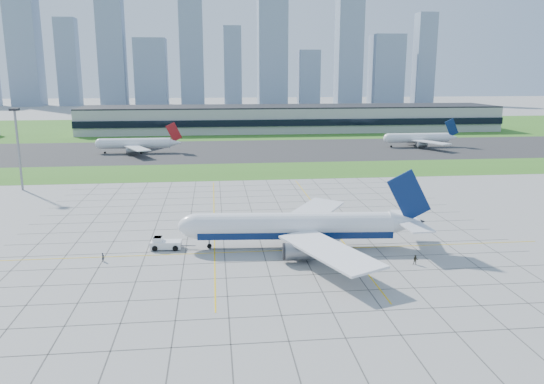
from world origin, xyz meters
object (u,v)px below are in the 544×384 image
object	(u,v)px
pushback_tug	(165,244)
crew_near	(103,257)
distant_jet_2	(419,138)
distant_jet_1	(137,143)
crew_far	(415,260)
light_mast	(17,139)
airliner	(297,227)

from	to	relation	value
pushback_tug	crew_near	xyz separation A→B (m)	(-11.35, -6.43, -0.29)
pushback_tug	distant_jet_2	size ratio (longest dim) A/B	0.22
crew_near	distant_jet_1	distance (m)	146.99
pushback_tug	distant_jet_1	xyz separation A→B (m)	(-24.39, 139.94, 3.33)
pushback_tug	crew_far	size ratio (longest dim) A/B	4.85
crew_far	distant_jet_2	distance (m)	173.14
crew_near	crew_far	xyz separation A→B (m)	(60.22, -8.51, 0.10)
light_mast	pushback_tug	bearing A→B (deg)	-51.86
distant_jet_1	distant_jet_2	size ratio (longest dim) A/B	1.00
crew_far	crew_near	bearing A→B (deg)	-168.93
airliner	distant_jet_2	world-z (taller)	airliner
light_mast	distant_jet_2	xyz separation A→B (m)	(162.35, 82.80, -11.70)
airliner	distant_jet_1	xyz separation A→B (m)	(-52.10, 142.08, -0.09)
distant_jet_1	pushback_tug	bearing A→B (deg)	-80.11
pushback_tug	distant_jet_1	size ratio (longest dim) A/B	0.22
pushback_tug	airliner	bearing A→B (deg)	0.07
light_mast	crew_near	distance (m)	80.86
airliner	pushback_tug	world-z (taller)	airliner
distant_jet_1	crew_near	bearing A→B (deg)	-84.91
distant_jet_1	airliner	bearing A→B (deg)	-69.86
light_mast	crew_near	xyz separation A→B (m)	(38.24, -69.58, -15.31)
pushback_tug	crew_near	distance (m)	13.05
pushback_tug	light_mast	bearing A→B (deg)	132.63
distant_jet_1	distant_jet_2	world-z (taller)	same
light_mast	airliner	size ratio (longest dim) A/B	0.48
pushback_tug	crew_near	size ratio (longest dim) A/B	5.42
airliner	distant_jet_1	world-z (taller)	airliner
light_mast	crew_near	size ratio (longest dim) A/B	14.73
airliner	distant_jet_2	bearing A→B (deg)	64.62
pushback_tug	crew_far	xyz separation A→B (m)	(48.87, -14.94, -0.18)
crew_near	distant_jet_2	distance (m)	196.56
crew_near	distant_jet_2	world-z (taller)	distant_jet_2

